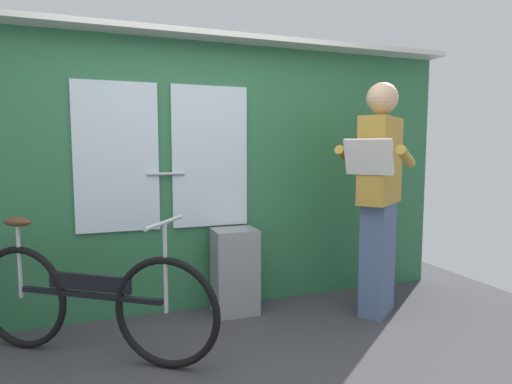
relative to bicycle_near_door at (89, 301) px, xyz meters
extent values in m
cube|color=#2D6B42|center=(0.75, 0.62, 0.69)|extent=(4.52, 0.08, 2.11)
cube|color=silver|center=(0.20, 0.57, 0.86)|extent=(0.60, 0.02, 1.10)
cube|color=silver|center=(0.90, 0.57, 0.86)|extent=(0.60, 0.02, 1.10)
cylinder|color=#B2B2B7|center=(0.55, 0.55, 0.74)|extent=(0.28, 0.02, 0.02)
cube|color=silver|center=(0.75, 0.52, 1.77)|extent=(4.52, 0.28, 0.04)
torus|color=black|center=(0.43, -0.29, -0.03)|extent=(0.58, 0.41, 0.67)
torus|color=black|center=(-0.41, 0.28, -0.03)|extent=(0.58, 0.41, 0.67)
cube|color=black|center=(0.01, -0.01, 0.03)|extent=(0.82, 0.57, 0.03)
cube|color=black|center=(0.01, -0.01, 0.12)|extent=(0.48, 0.34, 0.10)
cylinder|color=#B7B7BC|center=(-0.41, 0.28, 0.22)|extent=(0.02, 0.02, 0.49)
ellipsoid|color=brown|center=(-0.41, 0.28, 0.47)|extent=(0.22, 0.19, 0.06)
cylinder|color=#B7B7BC|center=(0.43, -0.29, 0.24)|extent=(0.02, 0.02, 0.53)
cylinder|color=#B7B7BC|center=(0.43, -0.29, 0.51)|extent=(0.27, 0.38, 0.02)
cube|color=slate|center=(2.09, 0.01, 0.08)|extent=(0.38, 0.35, 0.87)
cube|color=#B78C33|center=(2.09, 0.01, 0.84)|extent=(0.51, 0.46, 0.65)
sphere|color=tan|center=(2.09, 0.01, 1.30)|extent=(0.24, 0.24, 0.24)
cube|color=silver|center=(1.87, -0.16, 0.87)|extent=(0.29, 0.34, 0.26)
cylinder|color=#B78C33|center=(2.12, -0.25, 0.87)|extent=(0.29, 0.24, 0.17)
cylinder|color=#B78C33|center=(1.85, 0.10, 0.87)|extent=(0.29, 0.24, 0.17)
cube|color=gray|center=(1.05, 0.40, -0.03)|extent=(0.33, 0.28, 0.66)
camera|label=1|loc=(0.12, -2.72, 0.92)|focal=29.93mm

